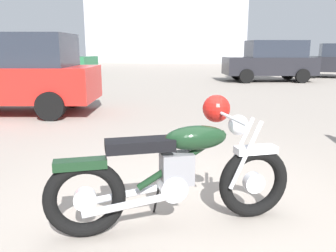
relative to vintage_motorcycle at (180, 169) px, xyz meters
name	(u,v)px	position (x,y,z in m)	size (l,w,h in m)	color
ground_plane	(194,208)	(0.10, 0.31, -0.49)	(80.00, 80.00, 0.00)	gray
vintage_motorcycle	(180,169)	(0.00, 0.00, 0.00)	(1.97, 1.02, 1.07)	black
pale_sedan_back	(11,73)	(-4.36, 4.48, 0.43)	(4.09, 2.24, 1.78)	black
white_estate_far	(271,60)	(2.48, 13.22, 0.43)	(4.14, 2.37, 1.78)	black
blue_hatchback_right	(54,60)	(-8.35, 14.40, 0.34)	(4.28, 2.09, 1.67)	black
industrial_building	(173,13)	(-5.26, 37.36, 4.73)	(16.10, 13.64, 19.62)	#9EA0A8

